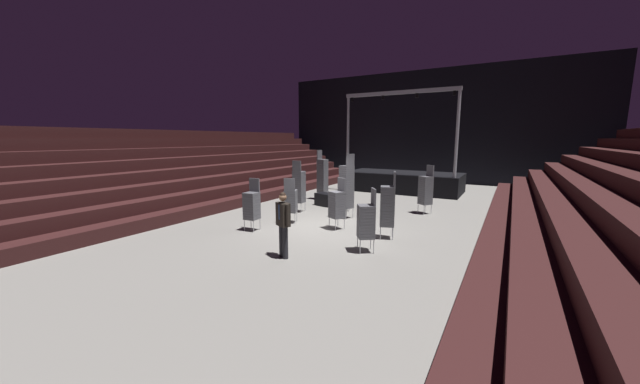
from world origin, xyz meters
TOP-DOWN VIEW (x-y plane):
  - ground_plane at (0.00, 0.00)m, footprint 22.00×30.00m
  - arena_end_wall at (0.00, 15.00)m, footprint 22.00×0.30m
  - bleacher_bank_left at (-8.00, 1.00)m, footprint 6.00×24.00m
  - bleacher_bank_right at (8.00, 1.00)m, footprint 6.00×24.00m
  - stage_riser at (0.00, 9.63)m, footprint 6.66×3.19m
  - man_with_tie at (0.55, -3.26)m, footprint 0.55×0.38m
  - chair_stack_front_left at (0.47, 0.01)m, footprint 0.59×0.59m
  - chair_stack_front_right at (2.58, 4.04)m, footprint 0.62×0.62m
  - chair_stack_mid_left at (-1.97, -1.64)m, footprint 0.48×0.48m
  - chair_stack_mid_right at (2.26, -1.71)m, footprint 0.61×0.61m
  - chair_stack_mid_centre at (-0.56, 2.78)m, footprint 0.57×0.57m
  - chair_stack_rear_left at (-2.80, 4.71)m, footprint 0.48×0.48m
  - chair_stack_rear_right at (0.04, 1.66)m, footprint 0.57×0.57m
  - chair_stack_rear_centre at (2.35, -0.18)m, footprint 0.57×0.57m
  - chair_stack_aisle_left at (-2.25, 1.69)m, footprint 0.48×0.48m
  - chair_stack_aisle_right at (-1.43, -0.09)m, footprint 0.58×0.58m
  - equipment_road_case at (-1.92, 3.43)m, footprint 1.03×0.82m

SIDE VIEW (x-z plane):
  - ground_plane at x=0.00m, z-range -0.10..0.00m
  - equipment_road_case at x=-1.92m, z-range 0.00..0.58m
  - stage_riser at x=0.00m, z-range -2.22..3.52m
  - chair_stack_aisle_right at x=-1.43m, z-range 0.00..1.71m
  - chair_stack_front_left at x=0.47m, z-range 0.00..1.80m
  - chair_stack_mid_left at x=-1.97m, z-range 0.00..1.80m
  - chair_stack_mid_right at x=2.26m, z-range 0.00..1.80m
  - chair_stack_mid_centre at x=-0.56m, z-range 0.00..1.97m
  - man_with_tie at x=0.55m, z-range 0.12..1.89m
  - chair_stack_front_right at x=2.58m, z-range 0.00..2.05m
  - chair_stack_rear_centre at x=2.35m, z-range 0.00..2.14m
  - chair_stack_aisle_left at x=-2.25m, z-range 0.00..2.22m
  - chair_stack_rear_left at x=-2.80m, z-range 0.00..2.56m
  - chair_stack_rear_right at x=0.04m, z-range 0.00..2.56m
  - bleacher_bank_left at x=-8.00m, z-range 0.00..3.60m
  - bleacher_bank_right at x=8.00m, z-range 0.00..3.60m
  - arena_end_wall at x=0.00m, z-range 0.00..8.00m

